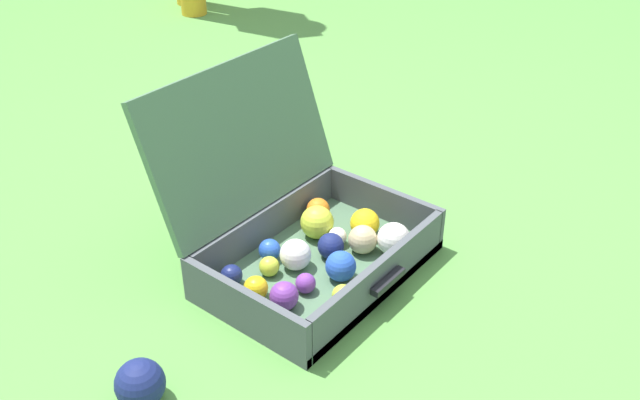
# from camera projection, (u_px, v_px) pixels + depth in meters

# --- Properties ---
(ground_plane) EXTENTS (16.00, 16.00, 0.00)m
(ground_plane) POSITION_uv_depth(u_px,v_px,m) (315.00, 269.00, 1.71)
(ground_plane) COLOR #569342
(open_suitcase) EXTENTS (0.54, 0.51, 0.46)m
(open_suitcase) POSITION_uv_depth(u_px,v_px,m) (304.00, 229.00, 1.68)
(open_suitcase) COLOR #4C7051
(open_suitcase) RESTS_ON ground
(stray_ball_on_grass) EXTENTS (0.10, 0.10, 0.10)m
(stray_ball_on_grass) POSITION_uv_depth(u_px,v_px,m) (138.00, 382.00, 1.34)
(stray_ball_on_grass) COLOR navy
(stray_ball_on_grass) RESTS_ON ground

